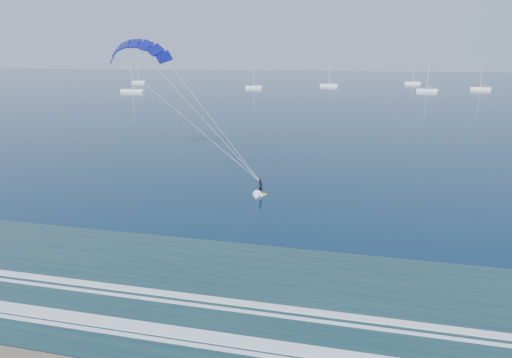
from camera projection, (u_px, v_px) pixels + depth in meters
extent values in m
cube|color=#1E423F|center=(249.00, 318.00, 28.18)|extent=(600.00, 22.00, 0.03)
cube|color=white|center=(238.00, 341.00, 25.83)|extent=(600.00, 1.10, 0.07)
cube|color=white|center=(255.00, 305.00, 29.58)|extent=(600.00, 0.70, 0.07)
cube|color=yellow|center=(260.00, 194.00, 53.17)|extent=(1.40, 0.45, 0.08)
imported|color=black|center=(260.00, 186.00, 52.93)|extent=(0.59, 0.73, 1.73)
cone|color=white|center=(257.00, 197.00, 51.97)|extent=(1.31, 1.74, 1.10)
cube|color=silver|center=(132.00, 91.00, 197.49)|extent=(10.34, 2.40, 1.20)
cylinder|color=silver|center=(131.00, 74.00, 195.67)|extent=(0.18, 0.18, 12.64)
cylinder|color=silver|center=(135.00, 87.00, 196.86)|extent=(2.60, 0.12, 0.12)
cube|color=silver|center=(254.00, 87.00, 219.32)|extent=(7.76, 2.40, 1.20)
cylinder|color=silver|center=(254.00, 76.00, 217.90)|extent=(0.18, 0.18, 9.58)
cylinder|color=silver|center=(256.00, 84.00, 218.68)|extent=(2.60, 0.12, 0.12)
cube|color=silver|center=(329.00, 85.00, 233.60)|extent=(8.58, 2.40, 1.20)
cylinder|color=silver|center=(329.00, 73.00, 232.07)|extent=(0.18, 0.18, 10.38)
cylinder|color=silver|center=(331.00, 82.00, 232.96)|extent=(2.60, 0.12, 0.12)
cube|color=silver|center=(427.00, 90.00, 200.03)|extent=(8.66, 2.40, 1.20)
cylinder|color=silver|center=(428.00, 76.00, 198.44)|extent=(0.18, 0.18, 10.82)
cylinder|color=silver|center=(430.00, 87.00, 199.39)|extent=(2.60, 0.12, 0.12)
cube|color=silver|center=(412.00, 83.00, 251.57)|extent=(8.13, 2.40, 1.20)
cylinder|color=silver|center=(413.00, 73.00, 250.10)|extent=(0.18, 0.18, 9.93)
cylinder|color=silver|center=(415.00, 80.00, 250.93)|extent=(2.60, 0.12, 0.12)
cube|color=silver|center=(480.00, 88.00, 210.13)|extent=(8.83, 2.40, 1.20)
cylinder|color=silver|center=(482.00, 75.00, 208.54)|extent=(0.18, 0.18, 10.84)
cylinder|color=silver|center=(483.00, 85.00, 209.49)|extent=(2.60, 0.12, 0.12)
cube|color=silver|center=(139.00, 82.00, 260.98)|extent=(7.35, 2.40, 1.20)
cylinder|color=silver|center=(138.00, 73.00, 259.65)|extent=(0.18, 0.18, 8.86)
cylinder|color=silver|center=(141.00, 79.00, 260.34)|extent=(2.60, 0.12, 0.12)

